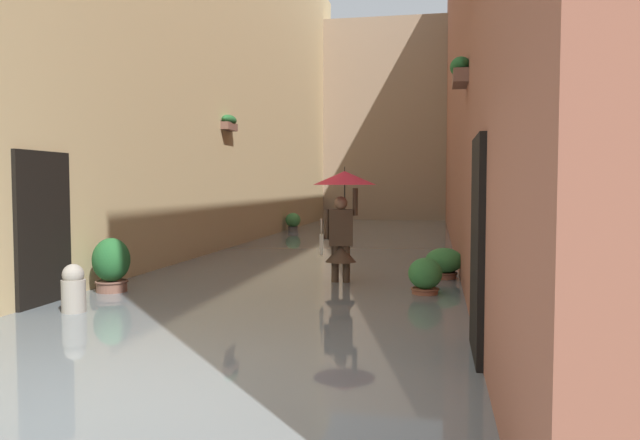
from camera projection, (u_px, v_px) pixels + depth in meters
The scene contains 11 objects.
ground_plane at pixel (345, 252), 15.97m from camera, with size 60.00×60.00×0.00m, color gray.
flood_water at pixel (345, 248), 15.97m from camera, with size 6.27×29.13×0.19m, color slate.
building_facade_left at pixel (492, 30), 14.96m from camera, with size 2.04×27.13×11.12m.
building_facade_right at pixel (211, 57), 16.35m from camera, with size 2.04×27.13×10.39m.
building_facade_far at pixel (385, 123), 27.93m from camera, with size 9.07×1.80×9.16m, color gray.
person_wading at pixel (343, 206), 9.78m from camera, with size 1.02×1.02×2.05m.
potted_plant_far_right at pixel (293, 223), 20.67m from camera, with size 0.51×0.51×0.81m.
potted_plant_mid_left at pixel (444, 265), 10.24m from camera, with size 0.63×0.63×0.70m.
potted_plant_mid_right at pixel (111, 269), 8.95m from camera, with size 0.54×0.54×0.98m.
potted_plant_near_left at pixel (425, 280), 8.78m from camera, with size 0.48×0.48×0.71m.
mooring_bollard at pixel (74, 296), 7.51m from camera, with size 0.29×0.29×0.79m.
Camera 1 is at (-2.34, 4.17, 1.76)m, focal length 34.30 mm.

